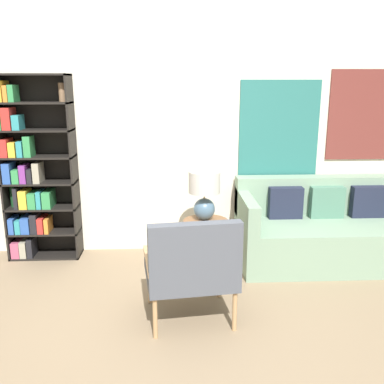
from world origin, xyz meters
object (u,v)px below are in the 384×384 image
Objects in this scene: bookshelf at (32,175)px; armchair at (192,265)px; side_table at (206,228)px; couch at (329,231)px; table_lamp at (204,191)px.

armchair is (1.63, -1.45, -0.42)m from bookshelf.
armchair is 1.61× the size of side_table.
side_table is (-1.33, -0.25, 0.15)m from couch.
table_lamp reaches higher than couch.
table_lamp is (-1.35, -0.20, 0.51)m from couch.
bookshelf reaches higher than couch.
side_table is (1.81, -0.52, -0.44)m from bookshelf.
bookshelf is at bearing 175.09° from couch.
couch is at bearing -4.91° from bookshelf.
armchair reaches higher than side_table.
table_lamp reaches higher than armchair.
bookshelf reaches higher than table_lamp.
couch is at bearing 10.48° from side_table.
couch is (3.15, -0.27, -0.59)m from bookshelf.
armchair is 1.83× the size of table_lamp.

